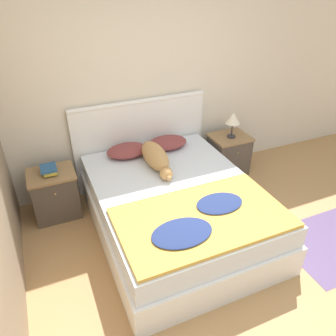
{
  "coord_description": "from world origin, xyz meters",
  "views": [
    {
      "loc": [
        -1.19,
        -1.48,
        2.46
      ],
      "look_at": [
        -0.03,
        1.2,
        0.67
      ],
      "focal_mm": 35.0,
      "sensor_mm": 36.0,
      "label": 1
    }
  ],
  "objects_px": {
    "nightstand_right": "(228,155)",
    "dog": "(156,157)",
    "pillow_right": "(168,143)",
    "nightstand_left": "(55,194)",
    "book_stack": "(49,170)",
    "bed": "(176,209)",
    "pillow_left": "(127,150)",
    "table_lamp": "(233,119)"
  },
  "relations": [
    {
      "from": "nightstand_right",
      "to": "dog",
      "type": "xyz_separation_m",
      "value": [
        -1.18,
        -0.32,
        0.4
      ]
    },
    {
      "from": "nightstand_right",
      "to": "pillow_right",
      "type": "bearing_deg",
      "value": 177.75
    },
    {
      "from": "dog",
      "to": "nightstand_left",
      "type": "bearing_deg",
      "value": 163.63
    },
    {
      "from": "nightstand_right",
      "to": "pillow_right",
      "type": "distance_m",
      "value": 0.95
    },
    {
      "from": "book_stack",
      "to": "pillow_right",
      "type": "bearing_deg",
      "value": 0.84
    },
    {
      "from": "pillow_right",
      "to": "book_stack",
      "type": "relative_size",
      "value": 2.06
    },
    {
      "from": "nightstand_left",
      "to": "book_stack",
      "type": "height_order",
      "value": "book_stack"
    },
    {
      "from": "bed",
      "to": "pillow_left",
      "type": "height_order",
      "value": "pillow_left"
    },
    {
      "from": "bed",
      "to": "book_stack",
      "type": "xyz_separation_m",
      "value": [
        -1.15,
        0.8,
        0.32
      ]
    },
    {
      "from": "bed",
      "to": "nightstand_right",
      "type": "height_order",
      "value": "bed"
    },
    {
      "from": "nightstand_left",
      "to": "pillow_left",
      "type": "relative_size",
      "value": 1.15
    },
    {
      "from": "nightstand_left",
      "to": "book_stack",
      "type": "xyz_separation_m",
      "value": [
        -0.0,
        0.01,
        0.31
      ]
    },
    {
      "from": "pillow_left",
      "to": "table_lamp",
      "type": "relative_size",
      "value": 1.42
    },
    {
      "from": "dog",
      "to": "table_lamp",
      "type": "relative_size",
      "value": 2.3
    },
    {
      "from": "table_lamp",
      "to": "dog",
      "type": "bearing_deg",
      "value": -165.67
    },
    {
      "from": "nightstand_left",
      "to": "pillow_right",
      "type": "height_order",
      "value": "pillow_right"
    },
    {
      "from": "nightstand_right",
      "to": "pillow_left",
      "type": "height_order",
      "value": "pillow_left"
    },
    {
      "from": "nightstand_left",
      "to": "nightstand_right",
      "type": "height_order",
      "value": "same"
    },
    {
      "from": "pillow_left",
      "to": "dog",
      "type": "height_order",
      "value": "dog"
    },
    {
      "from": "dog",
      "to": "table_lamp",
      "type": "height_order",
      "value": "table_lamp"
    },
    {
      "from": "dog",
      "to": "pillow_left",
      "type": "bearing_deg",
      "value": 121.14
    },
    {
      "from": "pillow_right",
      "to": "table_lamp",
      "type": "bearing_deg",
      "value": -3.65
    },
    {
      "from": "bed",
      "to": "dog",
      "type": "bearing_deg",
      "value": 95.01
    },
    {
      "from": "table_lamp",
      "to": "book_stack",
      "type": "bearing_deg",
      "value": 179.1
    },
    {
      "from": "nightstand_right",
      "to": "book_stack",
      "type": "distance_m",
      "value": 2.31
    },
    {
      "from": "bed",
      "to": "book_stack",
      "type": "relative_size",
      "value": 8.85
    },
    {
      "from": "book_stack",
      "to": "table_lamp",
      "type": "xyz_separation_m",
      "value": [
        2.29,
        -0.04,
        0.22
      ]
    },
    {
      "from": "book_stack",
      "to": "nightstand_right",
      "type": "bearing_deg",
      "value": -0.36
    },
    {
      "from": "dog",
      "to": "table_lamp",
      "type": "xyz_separation_m",
      "value": [
        1.18,
        0.3,
        0.13
      ]
    },
    {
      "from": "nightstand_left",
      "to": "nightstand_right",
      "type": "relative_size",
      "value": 1.0
    },
    {
      "from": "bed",
      "to": "dog",
      "type": "height_order",
      "value": "dog"
    },
    {
      "from": "pillow_left",
      "to": "dog",
      "type": "relative_size",
      "value": 0.62
    },
    {
      "from": "nightstand_right",
      "to": "dog",
      "type": "relative_size",
      "value": 0.71
    },
    {
      "from": "nightstand_left",
      "to": "pillow_right",
      "type": "xyz_separation_m",
      "value": [
        1.4,
        0.03,
        0.35
      ]
    },
    {
      "from": "nightstand_right",
      "to": "table_lamp",
      "type": "xyz_separation_m",
      "value": [
        0.0,
        -0.02,
        0.53
      ]
    },
    {
      "from": "nightstand_right",
      "to": "book_stack",
      "type": "height_order",
      "value": "book_stack"
    },
    {
      "from": "nightstand_right",
      "to": "pillow_left",
      "type": "relative_size",
      "value": 1.15
    },
    {
      "from": "nightstand_left",
      "to": "nightstand_right",
      "type": "bearing_deg",
      "value": 0.0
    },
    {
      "from": "pillow_left",
      "to": "book_stack",
      "type": "distance_m",
      "value": 0.89
    },
    {
      "from": "pillow_right",
      "to": "book_stack",
      "type": "xyz_separation_m",
      "value": [
        -1.4,
        -0.02,
        -0.03
      ]
    },
    {
      "from": "pillow_right",
      "to": "nightstand_left",
      "type": "bearing_deg",
      "value": -178.58
    },
    {
      "from": "bed",
      "to": "book_stack",
      "type": "height_order",
      "value": "book_stack"
    }
  ]
}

